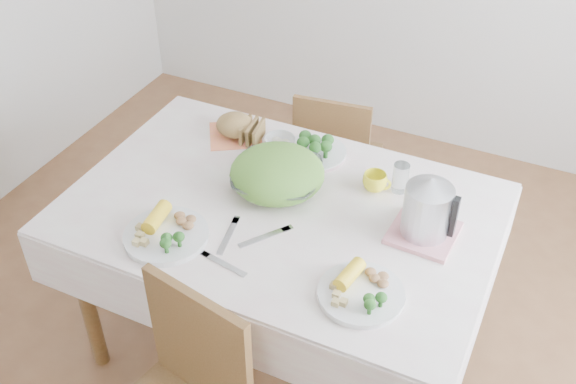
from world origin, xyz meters
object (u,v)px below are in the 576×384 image
at_px(dinner_plate_right, 361,294).
at_px(yellow_mug, 375,182).
at_px(chair_far, 339,148).
at_px(salad_bowl, 277,179).
at_px(electric_kettle, 428,207).
at_px(dining_table, 281,283).
at_px(dinner_plate_left, 166,236).

bearing_deg(dinner_plate_right, yellow_mug, 105.31).
height_order(chair_far, salad_bowl, chair_far).
distance_m(dinner_plate_right, yellow_mug, 0.54).
xyz_separation_m(dinner_plate_right, yellow_mug, (-0.14, 0.52, 0.02)).
distance_m(salad_bowl, yellow_mug, 0.35).
bearing_deg(electric_kettle, chair_far, 140.59).
bearing_deg(yellow_mug, dinner_plate_right, -74.69).
bearing_deg(yellow_mug, dining_table, -138.68).
distance_m(dining_table, chair_far, 0.84).
bearing_deg(dinner_plate_left, yellow_mug, 45.58).
height_order(dinner_plate_left, electric_kettle, electric_kettle).
bearing_deg(yellow_mug, chair_far, 121.37).
bearing_deg(dinner_plate_left, chair_far, 81.42).
xyz_separation_m(dinner_plate_left, electric_kettle, (0.77, 0.39, 0.11)).
bearing_deg(salad_bowl, chair_far, 93.09).
distance_m(dinner_plate_left, yellow_mug, 0.77).
xyz_separation_m(salad_bowl, yellow_mug, (0.33, 0.14, -0.00)).
bearing_deg(salad_bowl, dinner_plate_right, -38.93).
height_order(chair_far, dinner_plate_left, chair_far).
relative_size(dining_table, electric_kettle, 6.28).
distance_m(dining_table, dinner_plate_left, 0.58).
xyz_separation_m(dinner_plate_left, dinner_plate_right, (0.68, 0.03, 0.00)).
relative_size(dinner_plate_right, electric_kettle, 1.20).
bearing_deg(dinner_plate_right, salad_bowl, 141.07).
xyz_separation_m(salad_bowl, dinner_plate_left, (-0.21, -0.41, -0.03)).
bearing_deg(salad_bowl, dining_table, -58.16).
height_order(dining_table, chair_far, chair_far).
bearing_deg(dinner_plate_left, dining_table, 49.22).
xyz_separation_m(dinner_plate_left, yellow_mug, (0.54, 0.55, 0.02)).
bearing_deg(dining_table, yellow_mug, 41.32).
height_order(salad_bowl, electric_kettle, electric_kettle).
distance_m(dining_table, salad_bowl, 0.44).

